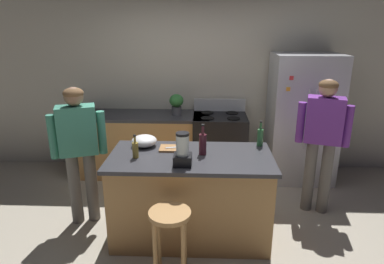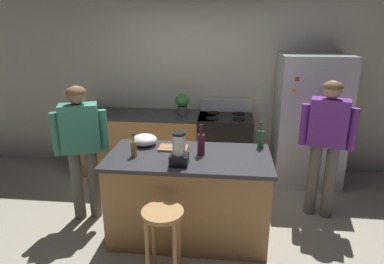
{
  "view_description": "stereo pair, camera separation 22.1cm",
  "coord_description": "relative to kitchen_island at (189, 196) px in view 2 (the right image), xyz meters",
  "views": [
    {
      "loc": [
        0.15,
        -3.17,
        2.2
      ],
      "look_at": [
        0.0,
        0.3,
        1.07
      ],
      "focal_mm": 31.89,
      "sensor_mm": 36.0,
      "label": 1
    },
    {
      "loc": [
        0.37,
        -3.15,
        2.2
      ],
      "look_at": [
        0.0,
        0.3,
        1.07
      ],
      "focal_mm": 31.89,
      "sensor_mm": 36.0,
      "label": 2
    }
  ],
  "objects": [
    {
      "name": "bar_stool",
      "position": [
        -0.15,
        -0.68,
        0.07
      ],
      "size": [
        0.36,
        0.36,
        0.68
      ],
      "color": "#B7844C",
      "rests_on": "ground_plane"
    },
    {
      "name": "bottle_olive_oil",
      "position": [
        0.73,
        0.32,
        0.56
      ],
      "size": [
        0.07,
        0.07,
        0.28
      ],
      "color": "#2D6638",
      "rests_on": "kitchen_island"
    },
    {
      "name": "bottle_wine",
      "position": [
        0.12,
        0.04,
        0.57
      ],
      "size": [
        0.08,
        0.08,
        0.32
      ],
      "color": "#471923",
      "rests_on": "kitchen_island"
    },
    {
      "name": "back_counter_run",
      "position": [
        -0.8,
        1.55,
        -0.0
      ],
      "size": [
        2.0,
        0.64,
        0.92
      ],
      "color": "#B7844C",
      "rests_on": "ground_plane"
    },
    {
      "name": "blender_appliance",
      "position": [
        -0.06,
        -0.23,
        0.59
      ],
      "size": [
        0.17,
        0.17,
        0.32
      ],
      "color": "black",
      "rests_on": "kitchen_island"
    },
    {
      "name": "kitchen_island",
      "position": [
        0.0,
        0.0,
        0.0
      ],
      "size": [
        1.64,
        0.84,
        0.92
      ],
      "color": "#B7844C",
      "rests_on": "ground_plane"
    },
    {
      "name": "bottle_vinegar",
      "position": [
        -0.54,
        -0.07,
        0.54
      ],
      "size": [
        0.06,
        0.06,
        0.24
      ],
      "color": "olive",
      "rests_on": "kitchen_island"
    },
    {
      "name": "person_by_island_left",
      "position": [
        -1.22,
        0.23,
        0.48
      ],
      "size": [
        0.59,
        0.34,
        1.56
      ],
      "color": "#66605B",
      "rests_on": "ground_plane"
    },
    {
      "name": "ground_plane",
      "position": [
        0.0,
        0.0,
        -0.46
      ],
      "size": [
        14.0,
        14.0,
        0.0
      ],
      "primitive_type": "plane",
      "color": "#B2A893"
    },
    {
      "name": "stove_range",
      "position": [
        0.35,
        1.52,
        0.01
      ],
      "size": [
        0.76,
        0.65,
        1.1
      ],
      "color": "black",
      "rests_on": "ground_plane"
    },
    {
      "name": "mixing_bowl",
      "position": [
        -0.51,
        0.25,
        0.52
      ],
      "size": [
        0.27,
        0.27,
        0.12
      ],
      "primitive_type": "ellipsoid",
      "color": "white",
      "rests_on": "kitchen_island"
    },
    {
      "name": "cutting_board",
      "position": [
        -0.18,
        0.17,
        0.47
      ],
      "size": [
        0.3,
        0.2,
        0.02
      ],
      "primitive_type": "cube",
      "color": "#9E6B3D",
      "rests_on": "kitchen_island"
    },
    {
      "name": "refrigerator",
      "position": [
        1.5,
        1.5,
        0.43
      ],
      "size": [
        0.9,
        0.73,
        1.79
      ],
      "color": "#B7BABF",
      "rests_on": "ground_plane"
    },
    {
      "name": "person_by_sink_right",
      "position": [
        1.48,
        0.57,
        0.51
      ],
      "size": [
        0.59,
        0.33,
        1.6
      ],
      "color": "#66605B",
      "rests_on": "ground_plane"
    },
    {
      "name": "chef_knife",
      "position": [
        -0.16,
        0.17,
        0.48
      ],
      "size": [
        0.22,
        0.09,
        0.01
      ],
      "primitive_type": "cube",
      "rotation": [
        0.0,
        0.0,
        0.26
      ],
      "color": "#B7BABF",
      "rests_on": "cutting_board"
    },
    {
      "name": "potted_plant",
      "position": [
        -0.27,
        1.55,
        0.63
      ],
      "size": [
        0.2,
        0.2,
        0.3
      ],
      "color": "#4C4C51",
      "rests_on": "back_counter_run"
    },
    {
      "name": "back_wall",
      "position": [
        0.0,
        1.95,
        0.89
      ],
      "size": [
        8.0,
        0.1,
        2.7
      ],
      "primitive_type": "cube",
      "color": "beige",
      "rests_on": "ground_plane"
    }
  ]
}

